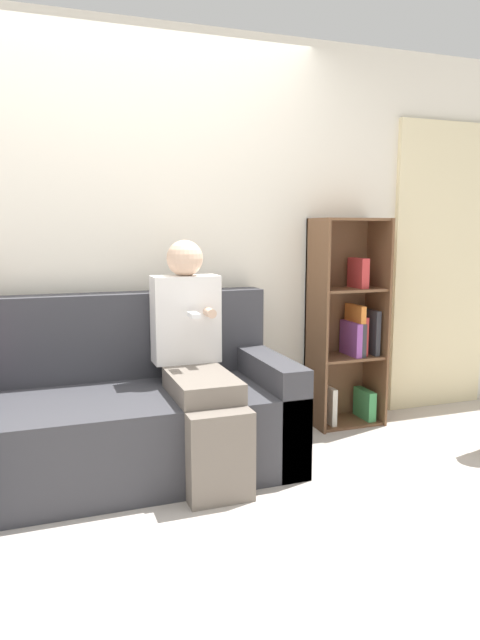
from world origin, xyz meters
name	(u,v)px	position (x,y,z in m)	size (l,w,h in m)	color
ground_plane	(160,511)	(0.00, 0.00, 0.00)	(14.00, 14.00, 0.00)	#BCB2A8
back_wall	(121,239)	(0.00, 1.02, 1.27)	(10.00, 0.06, 2.55)	silver
curtain_panel	(441,268)	(2.34, 0.97, 1.05)	(0.81, 0.04, 2.10)	beige
couch	(95,418)	(-0.24, 0.55, 0.32)	(2.15, 0.89, 0.96)	#38383D
adult_seated	(196,355)	(0.31, 0.43, 0.66)	(0.38, 0.82, 1.28)	#70665B
bookshelf	(348,330)	(1.50, 0.85, 0.65)	(0.48, 0.31, 1.41)	brown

